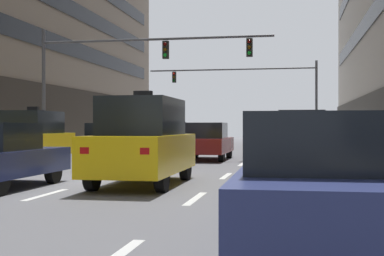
{
  "coord_description": "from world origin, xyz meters",
  "views": [
    {
      "loc": [
        5.22,
        -13.58,
        1.47
      ],
      "look_at": [
        0.18,
        12.86,
        1.4
      ],
      "focal_mm": 49.49,
      "sensor_mm": 36.0,
      "label": 1
    }
  ],
  "objects": [
    {
      "name": "lane_stripe_l3_s10",
      "position": [
        3.27,
        32.0,
        0.0
      ],
      "size": [
        0.16,
        2.0,
        0.01
      ],
      "primitive_type": "cube",
      "color": "silver",
      "rests_on": "ground"
    },
    {
      "name": "car_parked_0",
      "position": [
        5.5,
        -7.15,
        0.8
      ],
      "size": [
        1.89,
        4.37,
        1.63
      ],
      "color": "black",
      "rests_on": "ground"
    },
    {
      "name": "car_parked_1",
      "position": [
        5.5,
        -0.86,
        0.77
      ],
      "size": [
        1.86,
        4.23,
        1.57
      ],
      "color": "black",
      "rests_on": "ground"
    },
    {
      "name": "lane_stripe_l2_s4",
      "position": [
        0.0,
        2.0,
        0.0
      ],
      "size": [
        0.16,
        2.0,
        0.01
      ],
      "primitive_type": "cube",
      "color": "silver",
      "rests_on": "ground"
    },
    {
      "name": "lane_stripe_l1_s8",
      "position": [
        -3.27,
        22.0,
        0.0
      ],
      "size": [
        0.16,
        2.0,
        0.01
      ],
      "primitive_type": "cube",
      "color": "silver",
      "rests_on": "ground"
    },
    {
      "name": "lane_stripe_l1_s10",
      "position": [
        -3.27,
        32.0,
        0.0
      ],
      "size": [
        0.16,
        2.0,
        0.01
      ],
      "primitive_type": "cube",
      "color": "silver",
      "rests_on": "ground"
    },
    {
      "name": "taxi_driving_3",
      "position": [
        -4.84,
        5.71,
        1.04
      ],
      "size": [
        1.93,
        4.35,
        2.26
      ],
      "color": "black",
      "rests_on": "ground"
    },
    {
      "name": "lane_stripe_l2_s10",
      "position": [
        0.0,
        32.0,
        0.0
      ],
      "size": [
        0.16,
        2.0,
        0.01
      ],
      "primitive_type": "cube",
      "color": "silver",
      "rests_on": "ground"
    },
    {
      "name": "car_driving_1",
      "position": [
        1.53,
        9.45,
        0.81
      ],
      "size": [
        1.83,
        4.37,
        1.64
      ],
      "color": "black",
      "rests_on": "ground"
    },
    {
      "name": "lane_stripe_l2_s7",
      "position": [
        0.0,
        17.0,
        0.0
      ],
      "size": [
        0.16,
        2.0,
        0.01
      ],
      "primitive_type": "cube",
      "color": "silver",
      "rests_on": "ground"
    },
    {
      "name": "lane_stripe_l3_s4",
      "position": [
        3.27,
        2.0,
        0.0
      ],
      "size": [
        0.16,
        2.0,
        0.01
      ],
      "primitive_type": "cube",
      "color": "silver",
      "rests_on": "ground"
    },
    {
      "name": "car_parked_2",
      "position": [
        5.5,
        5.38,
        1.01
      ],
      "size": [
        1.8,
        4.2,
        2.02
      ],
      "color": "black",
      "rests_on": "ground"
    },
    {
      "name": "lane_stripe_l1_s4",
      "position": [
        -3.27,
        2.0,
        0.0
      ],
      "size": [
        0.16,
        2.0,
        0.01
      ],
      "primitive_type": "cube",
      "color": "silver",
      "rests_on": "ground"
    },
    {
      "name": "lane_stripe_l1_s7",
      "position": [
        -3.27,
        17.0,
        0.0
      ],
      "size": [
        0.16,
        2.0,
        0.01
      ],
      "primitive_type": "cube",
      "color": "silver",
      "rests_on": "ground"
    },
    {
      "name": "lane_stripe_l2_s9",
      "position": [
        0.0,
        27.0,
        0.0
      ],
      "size": [
        0.16,
        2.0,
        0.01
      ],
      "primitive_type": "cube",
      "color": "silver",
      "rests_on": "ground"
    },
    {
      "name": "lane_stripe_l2_s6",
      "position": [
        0.0,
        12.0,
        0.0
      ],
      "size": [
        0.16,
        2.0,
        0.01
      ],
      "primitive_type": "cube",
      "color": "silver",
      "rests_on": "ground"
    },
    {
      "name": "traffic_signal_0",
      "position": [
        -2.8,
        10.82,
        4.53
      ],
      "size": [
        11.43,
        0.35,
        6.16
      ],
      "color": "#4C4C51",
      "rests_on": "sidewalk_left"
    },
    {
      "name": "lane_stripe_l1_s6",
      "position": [
        -3.27,
        12.0,
        0.0
      ],
      "size": [
        0.16,
        2.0,
        0.01
      ],
      "primitive_type": "cube",
      "color": "silver",
      "rests_on": "ground"
    },
    {
      "name": "lane_stripe_l1_s9",
      "position": [
        -3.27,
        27.0,
        0.0
      ],
      "size": [
        0.16,
        2.0,
        0.01
      ],
      "primitive_type": "cube",
      "color": "silver",
      "rests_on": "ground"
    },
    {
      "name": "lane_stripe_l3_s9",
      "position": [
        3.27,
        27.0,
        0.0
      ],
      "size": [
        0.16,
        2.0,
        0.01
      ],
      "primitive_type": "cube",
      "color": "silver",
      "rests_on": "ground"
    },
    {
      "name": "lane_stripe_l3_s5",
      "position": [
        3.27,
        7.0,
        0.0
      ],
      "size": [
        0.16,
        2.0,
        0.01
      ],
      "primitive_type": "cube",
      "color": "silver",
      "rests_on": "ground"
    },
    {
      "name": "car_driving_0",
      "position": [
        -4.87,
        14.06,
        0.82
      ],
      "size": [
        1.88,
        4.44,
        1.66
      ],
      "color": "black",
      "rests_on": "ground"
    },
    {
      "name": "lane_stripe_l1_s5",
      "position": [
        -3.27,
        7.0,
        0.0
      ],
      "size": [
        0.16,
        2.0,
        0.01
      ],
      "primitive_type": "cube",
      "color": "silver",
      "rests_on": "ground"
    },
    {
      "name": "taxi_driving_2",
      "position": [
        1.52,
        -0.76,
        1.09
      ],
      "size": [
        1.93,
        4.53,
        2.37
      ],
      "color": "black",
      "rests_on": "ground"
    },
    {
      "name": "lane_stripe_l3_s8",
      "position": [
        3.27,
        22.0,
        0.0
      ],
      "size": [
        0.16,
        2.0,
        0.01
      ],
      "primitive_type": "cube",
      "color": "silver",
      "rests_on": "ground"
    },
    {
      "name": "traffic_signal_1",
      "position": [
        2.7,
        26.73,
        4.62
      ],
      "size": [
        12.84,
        0.35,
        6.24
      ],
      "color": "#4C4C51",
      "rests_on": "sidewalk_right"
    },
    {
      "name": "lane_stripe_l2_s8",
      "position": [
        0.0,
        22.0,
        0.0
      ],
      "size": [
        0.16,
        2.0,
        0.01
      ],
      "primitive_type": "cube",
      "color": "silver",
      "rests_on": "ground"
    },
    {
      "name": "lane_stripe_l2_s3",
      "position": [
        0.0,
        -3.0,
        0.0
      ],
      "size": [
        0.16,
        2.0,
        0.01
      ],
      "primitive_type": "cube",
      "color": "silver",
      "rests_on": "ground"
    },
    {
      "name": "car_parked_3",
      "position": [
        5.5,
        12.96,
        0.86
      ],
      "size": [
        2.03,
        4.69,
        1.74
      ],
      "color": "black",
      "rests_on": "ground"
    },
    {
      "name": "ground_plane",
      "position": [
        0.0,
        0.0,
        0.0
      ],
      "size": [
        120.0,
        120.0,
        0.0
      ],
      "primitive_type": "plane",
      "color": "slate"
    },
    {
      "name": "lane_stripe_l3_s7",
      "position": [
        3.27,
        17.0,
        0.0
      ],
      "size": [
        0.16,
        2.0,
        0.01
      ],
      "primitive_type": "cube",
      "color": "silver",
      "rests_on": "ground"
    },
    {
      "name": "lane_stripe_l2_s5",
      "position": [
        0.0,
        7.0,
        0.0
      ],
      "size": [
        0.16,
        2.0,
        0.01
      ],
      "primitive_type": "cube",
      "color": "silver",
      "rests_on": "ground"
    },
    {
      "name": "taxi_driving_5",
      "position": [
        -1.55,
        14.96,
        0.85
      ],
      "size": [
        2.08,
        4.63,
        1.9
      ],
      "color": "black",
      "rests_on": "ground"
    },
    {
      "name": "lane_stripe_l3_s3",
      "position": [
        3.27,
        -3.0,
        0.0
      ],
      "size": [
        0.16,
        2.0,
        0.01
      ],
      "primitive_type": "cube",
      "color": "silver",
      "rests_on": "ground"
    },
    {
      "name": "lane_stripe_l3_s6",
      "position": [
        3.27,
        12.0,
        0.0
      ],
      "size": [
        0.16,
        2.0,
        0.01
      ],
      "primitive_type": "cube",
      "color": "silver",
      "rests_on": "ground"
    }
  ]
}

